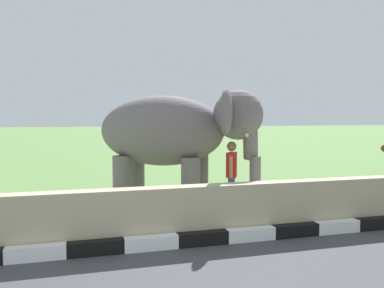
# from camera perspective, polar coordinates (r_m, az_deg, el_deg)

# --- Properties ---
(striped_curb) EXTENTS (16.20, 0.20, 0.24)m
(striped_curb) POSITION_cam_1_polar(r_m,az_deg,el_deg) (6.90, -17.18, -14.07)
(striped_curb) COLOR white
(striped_curb) RESTS_ON ground_plane
(barrier_parapet) EXTENTS (28.00, 0.36, 1.00)m
(barrier_parapet) POSITION_cam_1_polar(r_m,az_deg,el_deg) (7.42, 1.52, -9.61)
(barrier_parapet) COLOR tan
(barrier_parapet) RESTS_ON ground_plane
(elephant) EXTENTS (3.95, 3.48, 2.86)m
(elephant) POSITION_cam_1_polar(r_m,az_deg,el_deg) (9.81, -2.28, 1.62)
(elephant) COLOR slate
(elephant) RESTS_ON ground_plane
(person_handler) EXTENTS (0.39, 0.64, 1.66)m
(person_handler) POSITION_cam_1_polar(r_m,az_deg,el_deg) (9.67, 5.56, -3.97)
(person_handler) COLOR navy
(person_handler) RESTS_ON ground_plane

